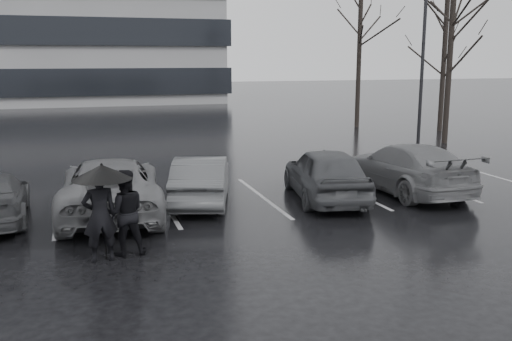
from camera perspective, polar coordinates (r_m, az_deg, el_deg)
The scene contains 13 objects.
ground at distance 14.02m, azimuth 1.42°, elevation -5.17°, with size 160.00×160.00×0.00m, color black.
car_main at distance 16.18m, azimuth 6.97°, elevation -0.28°, with size 1.78×4.41×1.50m, color black.
car_west_a at distance 15.72m, azimuth -5.50°, elevation -0.92°, with size 1.40×4.01×1.32m, color #303032.
car_west_b at distance 14.98m, azimuth -14.33°, elevation -1.55°, with size 2.43×5.27×1.47m, color #4B4B4D.
car_east at distance 17.55m, azimuth 14.76°, elevation 0.27°, with size 2.05×5.05×1.46m, color #4B4B4D.
pedestrian_left at distance 11.56m, azimuth -15.36°, elevation -4.40°, with size 0.67×0.44×1.85m, color black.
pedestrian_right at distance 11.84m, azimuth -13.04°, elevation -4.12°, with size 0.86×0.67×1.76m, color black.
umbrella at distance 11.42m, azimuth -15.16°, elevation -0.15°, with size 1.15×1.15×1.96m.
lamp_post at distance 25.24m, azimuth 16.31°, elevation 10.31°, with size 0.45×0.45×8.17m.
stall_stripes at distance 16.13m, azimuth -4.11°, elevation -2.99°, with size 19.72×5.00×0.00m.
tree_east at distance 27.98m, azimuth 18.82°, elevation 10.74°, with size 0.26×0.26×8.00m, color black.
tree_ne at distance 32.69m, azimuth 18.23°, elevation 9.89°, with size 0.26×0.26×7.00m, color black.
tree_north at distance 33.45m, azimuth 10.28°, elevation 11.57°, with size 0.26×0.26×8.50m, color black.
Camera 1 is at (-4.29, -12.74, 3.96)m, focal length 40.00 mm.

